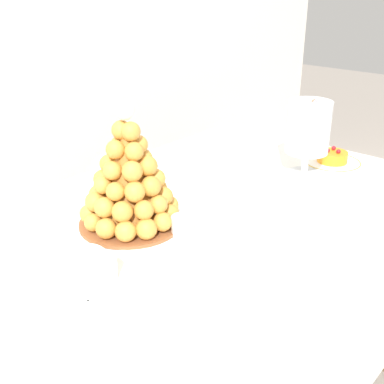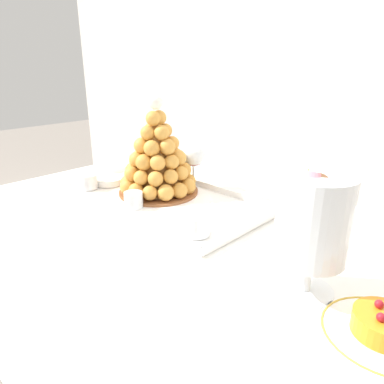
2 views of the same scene
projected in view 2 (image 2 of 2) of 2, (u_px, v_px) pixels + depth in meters
name	position (u px, v px, depth m)	size (l,w,h in m)	color
backdrop_wall	(377.00, 31.00, 1.54)	(4.80, 0.10, 2.50)	silver
buffet_table	(188.00, 260.00, 0.99)	(1.33, 0.90, 0.73)	brown
serving_tray	(162.00, 199.00, 1.09)	(0.64, 0.34, 0.02)	white
croquembouche	(158.00, 158.00, 1.09)	(0.25, 0.25, 0.30)	brown
dessert_cup_left	(89.00, 182.00, 1.16)	(0.05, 0.05, 0.05)	silver
dessert_cup_mid_left	(134.00, 200.00, 1.01)	(0.05, 0.05, 0.05)	silver
dessert_cup_centre	(197.00, 225.00, 0.85)	(0.06, 0.06, 0.05)	silver
creme_brulee_ramekin	(109.00, 180.00, 1.21)	(0.10, 0.10, 0.02)	white
macaron_goblet	(313.00, 220.00, 0.61)	(0.13, 0.13, 0.24)	white
fruit_tart_plate	(383.00, 329.00, 0.55)	(0.19, 0.19, 0.05)	white
wine_glass	(193.00, 157.00, 1.16)	(0.07, 0.07, 0.15)	silver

